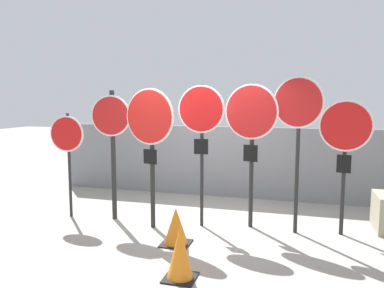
{
  "coord_description": "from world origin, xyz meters",
  "views": [
    {
      "loc": [
        1.63,
        -6.17,
        2.18
      ],
      "look_at": [
        -0.11,
        0.0,
        1.43
      ],
      "focal_mm": 35.0,
      "sensor_mm": 36.0,
      "label": 1
    }
  ],
  "objects": [
    {
      "name": "stop_sign_6",
      "position": [
        2.36,
        0.12,
        1.6
      ],
      "size": [
        0.8,
        0.18,
        2.19
      ],
      "rotation": [
        0.0,
        0.0,
        -0.18
      ],
      "color": "black",
      "rests_on": "ground"
    },
    {
      "name": "stop_sign_4",
      "position": [
        0.89,
        0.1,
        1.78
      ],
      "size": [
        0.91,
        0.24,
        2.46
      ],
      "rotation": [
        0.0,
        0.0,
        -0.22
      ],
      "color": "black",
      "rests_on": "ground"
    },
    {
      "name": "stop_sign_3",
      "position": [
        0.07,
        -0.08,
        1.83
      ],
      "size": [
        0.8,
        0.12,
        2.44
      ],
      "rotation": [
        0.0,
        0.0,
        -0.02
      ],
      "color": "black",
      "rests_on": "ground"
    },
    {
      "name": "stop_sign_1",
      "position": [
        -1.57,
        -0.14,
        1.59
      ],
      "size": [
        0.73,
        0.17,
        2.35
      ],
      "rotation": [
        0.0,
        0.0,
        0.1
      ],
      "color": "black",
      "rests_on": "ground"
    },
    {
      "name": "ground_plane",
      "position": [
        0.0,
        0.0,
        0.0
      ],
      "size": [
        40.0,
        40.0,
        0.0
      ],
      "primitive_type": "plane",
      "color": "gray"
    },
    {
      "name": "stop_sign_5",
      "position": [
        1.63,
        0.01,
        1.92
      ],
      "size": [
        0.79,
        0.28,
        2.56
      ],
      "rotation": [
        0.0,
        0.0,
        -0.31
      ],
      "color": "black",
      "rests_on": "ground"
    },
    {
      "name": "stop_sign_2",
      "position": [
        -0.73,
        -0.39,
        1.69
      ],
      "size": [
        0.92,
        0.25,
        2.38
      ],
      "rotation": [
        0.0,
        0.0,
        -0.23
      ],
      "color": "black",
      "rests_on": "ground"
    },
    {
      "name": "stop_sign_0",
      "position": [
        -2.42,
        -0.24,
        1.44
      ],
      "size": [
        0.66,
        0.13,
        1.94
      ],
      "rotation": [
        0.0,
        0.0,
        0.07
      ],
      "color": "black",
      "rests_on": "ground"
    },
    {
      "name": "fence_back",
      "position": [
        0.0,
        2.07,
        0.8
      ],
      "size": [
        7.91,
        0.12,
        1.59
      ],
      "color": "slate",
      "rests_on": "ground"
    },
    {
      "name": "traffic_cone_1",
      "position": [
        -0.1,
        -0.96,
        0.28
      ],
      "size": [
        0.44,
        0.44,
        0.57
      ],
      "color": "black",
      "rests_on": "ground"
    },
    {
      "name": "traffic_cone_0",
      "position": [
        0.3,
        -2.0,
        0.33
      ],
      "size": [
        0.39,
        0.39,
        0.66
      ],
      "color": "black",
      "rests_on": "ground"
    }
  ]
}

